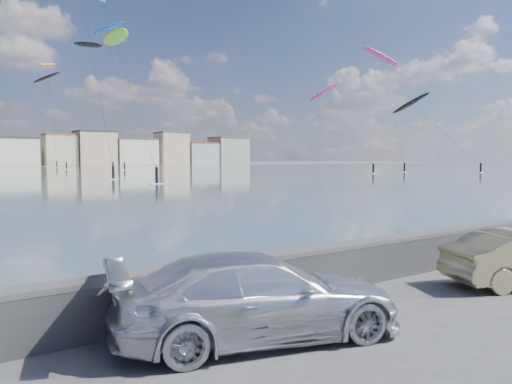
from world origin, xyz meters
TOP-DOWN VIEW (x-y plane):
  - ground at (0.00, 0.00)m, footprint 700.00×700.00m
  - seawall at (0.00, 2.70)m, footprint 400.00×0.36m
  - car_silver at (-0.92, 1.21)m, footprint 5.21×3.21m
  - kitesurfer_0 at (25.78, 135.09)m, footprint 7.35×13.94m
  - kitesurfer_1 at (36.60, 116.96)m, footprint 7.37×12.98m
  - kitesurfer_2 at (33.00, 122.07)m, footprint 7.12×15.78m
  - kitesurfer_3 at (85.31, 64.86)m, footprint 4.45×20.84m
  - kitesurfer_5 at (66.97, 72.35)m, footprint 6.57×17.72m
  - kitesurfer_11 at (16.13, 55.38)m, footprint 4.00×13.11m
  - kitesurfer_12 at (31.63, 159.59)m, footprint 7.30×14.38m
  - kitesurfer_14 at (79.78, 68.67)m, footprint 9.57×11.41m

SIDE VIEW (x-z plane):
  - ground at x=0.00m, z-range 0.00..0.00m
  - seawall at x=0.00m, z-range 0.04..1.12m
  - car_silver at x=-0.92m, z-range 0.00..1.41m
  - kitesurfer_3 at x=85.31m, z-range 5.92..23.52m
  - kitesurfer_5 at x=66.97m, z-range 6.88..26.07m
  - kitesurfer_11 at x=16.13m, z-range 8.31..26.61m
  - kitesurfer_0 at x=25.78m, z-range 10.65..36.70m
  - kitesurfer_14 at x=79.78m, z-range 11.06..38.20m
  - kitesurfer_2 at x=33.00m, z-range 14.35..46.68m
  - kitesurfer_12 at x=31.63m, z-range 14.63..47.65m
  - kitesurfer_1 at x=36.60m, z-range 15.82..52.26m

